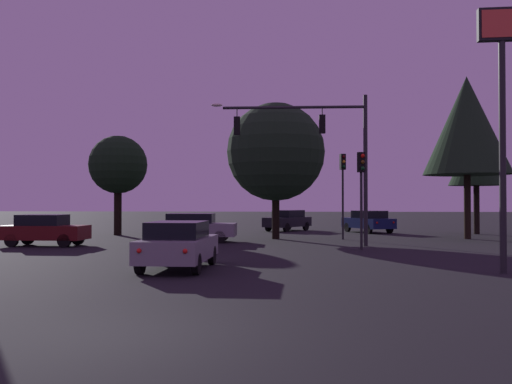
{
  "coord_description": "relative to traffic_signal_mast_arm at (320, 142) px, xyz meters",
  "views": [
    {
      "loc": [
        2.76,
        -8.72,
        2.16
      ],
      "look_at": [
        0.68,
        21.84,
        2.68
      ],
      "focal_mm": 38.82,
      "sensor_mm": 36.0,
      "label": 1
    }
  ],
  "objects": [
    {
      "name": "traffic_signal_mast_arm",
      "position": [
        0.0,
        0.0,
        0.0
      ],
      "size": [
        7.6,
        0.45,
        7.31
      ],
      "color": "#232326",
      "rests_on": "ground"
    },
    {
      "name": "ground_plane",
      "position": [
        -4.06,
        6.29,
        -5.06
      ],
      "size": [
        168.0,
        168.0,
        0.0
      ],
      "primitive_type": "plane",
      "color": "black",
      "rests_on": "ground"
    },
    {
      "name": "car_crossing_right",
      "position": [
        -6.65,
        2.24,
        -4.27
      ],
      "size": [
        4.58,
        1.97,
        1.52
      ],
      "color": "gray",
      "rests_on": "ground"
    },
    {
      "name": "car_parked_lot",
      "position": [
        -1.74,
        13.73,
        -4.27
      ],
      "size": [
        3.63,
        4.33,
        1.52
      ],
      "color": "black",
      "rests_on": "ground"
    },
    {
      "name": "car_far_lane",
      "position": [
        3.88,
        11.91,
        -4.27
      ],
      "size": [
        3.45,
        4.45,
        1.52
      ],
      "color": "#0F1947",
      "rests_on": "ground"
    },
    {
      "name": "tree_left_far",
      "position": [
        -2.33,
        4.9,
        -0.06
      ],
      "size": [
        5.66,
        5.66,
        7.85
      ],
      "color": "black",
      "rests_on": "ground"
    },
    {
      "name": "tree_behind_sign",
      "position": [
        -12.56,
        7.84,
        -0.58
      ],
      "size": [
        3.72,
        3.72,
        6.39
      ],
      "color": "black",
      "rests_on": "ground"
    },
    {
      "name": "car_nearside_lane",
      "position": [
        -4.96,
        -9.52,
        -4.27
      ],
      "size": [
        1.98,
        4.2,
        1.52
      ],
      "color": "gray",
      "rests_on": "ground"
    },
    {
      "name": "traffic_light_corner_right",
      "position": [
        1.49,
        4.69,
        -1.65
      ],
      "size": [
        0.37,
        0.39,
        4.86
      ],
      "color": "#232326",
      "rests_on": "ground"
    },
    {
      "name": "store_sign_illuminated",
      "position": [
        5.0,
        -9.8,
        0.73
      ],
      "size": [
        1.41,
        0.32,
        8.02
      ],
      "color": "#232326",
      "rests_on": "ground"
    },
    {
      "name": "tree_center_horizon",
      "position": [
        10.78,
        10.54,
        0.14
      ],
      "size": [
        3.58,
        3.58,
        7.25
      ],
      "color": "black",
      "rests_on": "ground"
    },
    {
      "name": "car_crossing_left",
      "position": [
        -13.33,
        -0.91,
        -4.27
      ],
      "size": [
        4.04,
        1.82,
        1.52
      ],
      "color": "#4C0F0F",
      "rests_on": "ground"
    },
    {
      "name": "tree_right_cluster",
      "position": [
        8.68,
        5.63,
        1.46
      ],
      "size": [
        4.96,
        4.96,
        9.39
      ],
      "color": "black",
      "rests_on": "ground"
    },
    {
      "name": "traffic_light_corner_left",
      "position": [
        1.73,
        -1.97,
        -1.97
      ],
      "size": [
        0.36,
        0.39,
        4.36
      ],
      "color": "#232326",
      "rests_on": "ground"
    }
  ]
}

